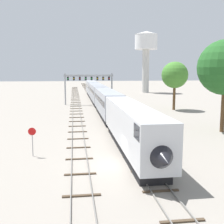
{
  "coord_description": "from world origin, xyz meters",
  "views": [
    {
      "loc": [
        -3.87,
        -23.97,
        8.39
      ],
      "look_at": [
        1.0,
        12.0,
        3.0
      ],
      "focal_mm": 45.11,
      "sensor_mm": 36.0,
      "label": 1
    }
  ],
  "objects_px": {
    "water_tower": "(146,46)",
    "trackside_tree_mid": "(175,75)",
    "signal_gantry": "(89,81)",
    "stop_sign": "(32,138)",
    "passenger_train": "(101,97)"
  },
  "relations": [
    {
      "from": "water_tower",
      "to": "trackside_tree_mid",
      "type": "xyz_separation_m",
      "value": [
        -5.89,
        -47.32,
        -9.95
      ]
    },
    {
      "from": "signal_gantry",
      "to": "stop_sign",
      "type": "bearing_deg",
      "value": -100.48
    },
    {
      "from": "passenger_train",
      "to": "signal_gantry",
      "type": "xyz_separation_m",
      "value": [
        -2.25,
        8.4,
        3.14
      ]
    },
    {
      "from": "passenger_train",
      "to": "water_tower",
      "type": "height_order",
      "value": "water_tower"
    },
    {
      "from": "stop_sign",
      "to": "trackside_tree_mid",
      "type": "bearing_deg",
      "value": 49.71
    },
    {
      "from": "water_tower",
      "to": "stop_sign",
      "type": "relative_size",
      "value": 7.91
    },
    {
      "from": "water_tower",
      "to": "signal_gantry",
      "type": "bearing_deg",
      "value": -123.61
    },
    {
      "from": "water_tower",
      "to": "passenger_train",
      "type": "bearing_deg",
      "value": -115.87
    },
    {
      "from": "water_tower",
      "to": "stop_sign",
      "type": "height_order",
      "value": "water_tower"
    },
    {
      "from": "signal_gantry",
      "to": "trackside_tree_mid",
      "type": "bearing_deg",
      "value": -34.68
    },
    {
      "from": "water_tower",
      "to": "stop_sign",
      "type": "distance_m",
      "value": 84.59
    },
    {
      "from": "stop_sign",
      "to": "trackside_tree_mid",
      "type": "xyz_separation_m",
      "value": [
        25.26,
        29.79,
        5.51
      ]
    },
    {
      "from": "passenger_train",
      "to": "stop_sign",
      "type": "height_order",
      "value": "passenger_train"
    },
    {
      "from": "stop_sign",
      "to": "passenger_train",
      "type": "bearing_deg",
      "value": 73.38
    },
    {
      "from": "passenger_train",
      "to": "water_tower",
      "type": "distance_m",
      "value": 50.65
    }
  ]
}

